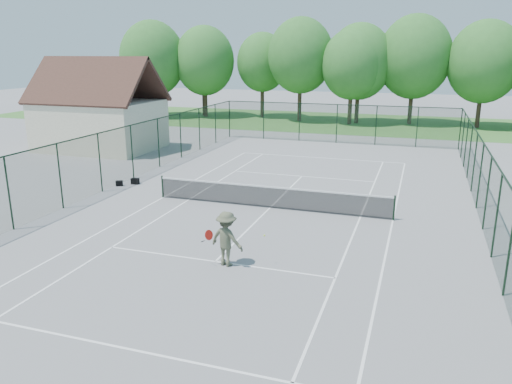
# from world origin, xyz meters

# --- Properties ---
(ground) EXTENTS (140.00, 140.00, 0.00)m
(ground) POSITION_xyz_m (0.00, 0.00, 0.00)
(ground) COLOR gray
(ground) RESTS_ON ground
(grass_far) EXTENTS (80.00, 16.00, 0.01)m
(grass_far) POSITION_xyz_m (0.00, 30.00, 0.01)
(grass_far) COLOR #427932
(grass_far) RESTS_ON ground
(court_lines) EXTENTS (11.05, 23.85, 0.01)m
(court_lines) POSITION_xyz_m (0.00, 0.00, 0.00)
(court_lines) COLOR white
(court_lines) RESTS_ON ground
(tennis_net) EXTENTS (11.08, 0.08, 1.10)m
(tennis_net) POSITION_xyz_m (0.00, 0.00, 0.58)
(tennis_net) COLOR black
(tennis_net) RESTS_ON ground
(fence_enclosure) EXTENTS (18.05, 36.05, 3.02)m
(fence_enclosure) POSITION_xyz_m (0.00, 0.00, 1.56)
(fence_enclosure) COLOR #16321D
(fence_enclosure) RESTS_ON ground
(utility_building) EXTENTS (8.60, 6.27, 6.63)m
(utility_building) POSITION_xyz_m (-16.00, 10.00, 3.12)
(utility_building) COLOR beige
(utility_building) RESTS_ON ground
(tree_line_far) EXTENTS (39.40, 6.40, 9.70)m
(tree_line_far) POSITION_xyz_m (0.00, 30.00, 5.99)
(tree_line_far) COLOR #442F23
(tree_line_far) RESTS_ON ground
(sports_bag_a) EXTENTS (0.41, 0.34, 0.28)m
(sports_bag_a) POSITION_xyz_m (-8.78, 1.22, 0.14)
(sports_bag_a) COLOR black
(sports_bag_a) RESTS_ON ground
(sports_bag_b) EXTENTS (0.44, 0.29, 0.32)m
(sports_bag_b) POSITION_xyz_m (-8.19, 1.83, 0.16)
(sports_bag_b) COLOR black
(sports_bag_b) RESTS_ON ground
(tennis_player) EXTENTS (2.08, 1.00, 1.87)m
(tennis_player) POSITION_xyz_m (0.48, -6.52, 0.94)
(tennis_player) COLOR #52553E
(tennis_player) RESTS_ON ground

